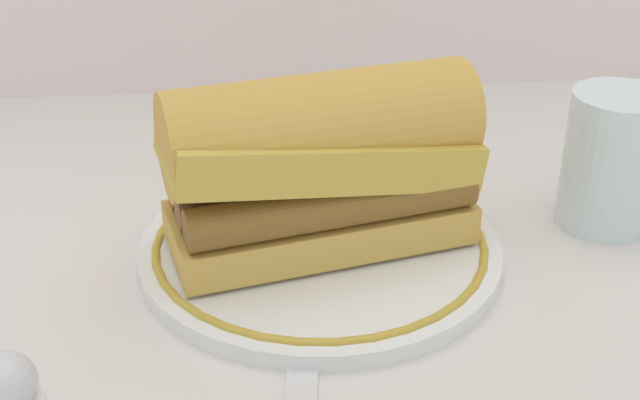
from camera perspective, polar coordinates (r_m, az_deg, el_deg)
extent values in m
plane|color=silver|center=(0.57, -2.03, -5.81)|extent=(1.50, 1.50, 0.00)
cylinder|color=white|center=(0.60, 0.00, -3.25)|extent=(0.25, 0.25, 0.01)
torus|color=#B29333|center=(0.60, 0.00, -2.76)|extent=(0.23, 0.23, 0.01)
cube|color=gold|center=(0.59, 0.00, -1.44)|extent=(0.22, 0.13, 0.03)
cylinder|color=brown|center=(0.56, 0.96, -0.47)|extent=(0.19, 0.07, 0.03)
cylinder|color=brown|center=(0.58, 0.00, 0.85)|extent=(0.19, 0.07, 0.03)
cylinder|color=brown|center=(0.60, -0.88, 2.07)|extent=(0.19, 0.07, 0.03)
cube|color=gold|center=(0.57, 0.00, 3.42)|extent=(0.22, 0.13, 0.06)
cylinder|color=gold|center=(0.56, 0.00, 4.81)|extent=(0.21, 0.12, 0.07)
cylinder|color=silver|center=(0.66, 18.57, 2.48)|extent=(0.07, 0.07, 0.10)
cylinder|color=gold|center=(0.67, 18.27, 0.72)|extent=(0.06, 0.06, 0.06)
sphere|color=silver|center=(0.44, -19.94, -11.13)|extent=(0.03, 0.03, 0.03)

